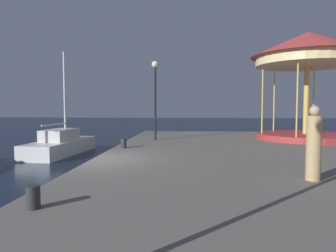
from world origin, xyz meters
The scene contains 8 objects.
ground_plane centered at (0.00, 0.00, 0.00)m, with size 120.00×120.00×0.00m, color black.
quay_dock centered at (7.82, 0.00, 0.40)m, with size 15.64×23.54×0.80m, color slate.
sailboat_white centered at (-3.64, 5.78, 0.53)m, with size 2.17×5.32×5.53m.
carousel centered at (9.48, 6.84, 5.08)m, with size 5.90×5.90×5.70m.
lamp_post_mid_promenade centered at (1.46, 5.89, 3.63)m, with size 0.36×0.36×4.12m.
bollard_center centered at (0.59, -5.06, 1.00)m, with size 0.24×0.24×0.40m, color #2D2D33.
bollard_south centered at (0.47, 2.69, 1.00)m, with size 0.24×0.24×0.40m, color #2D2D33.
person_near_carousel centered at (6.21, -2.60, 1.63)m, with size 0.34×0.34×1.78m.
Camera 1 is at (3.27, -10.03, 2.55)m, focal length 32.70 mm.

